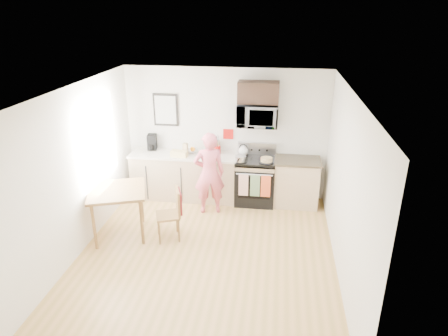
# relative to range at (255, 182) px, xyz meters

# --- Properties ---
(floor) EXTENTS (4.60, 4.60, 0.00)m
(floor) POSITION_rel_range_xyz_m (-0.63, -1.98, -0.44)
(floor) COLOR #A68140
(floor) RESTS_ON ground
(back_wall) EXTENTS (4.00, 0.04, 2.60)m
(back_wall) POSITION_rel_range_xyz_m (-0.63, 0.32, 0.86)
(back_wall) COLOR silver
(back_wall) RESTS_ON floor
(front_wall) EXTENTS (4.00, 0.04, 2.60)m
(front_wall) POSITION_rel_range_xyz_m (-0.63, -4.28, 0.86)
(front_wall) COLOR silver
(front_wall) RESTS_ON floor
(left_wall) EXTENTS (0.04, 4.60, 2.60)m
(left_wall) POSITION_rel_range_xyz_m (-2.63, -1.98, 0.86)
(left_wall) COLOR silver
(left_wall) RESTS_ON floor
(right_wall) EXTENTS (0.04, 4.60, 2.60)m
(right_wall) POSITION_rel_range_xyz_m (1.37, -1.98, 0.86)
(right_wall) COLOR silver
(right_wall) RESTS_ON floor
(ceiling) EXTENTS (4.00, 4.60, 0.04)m
(ceiling) POSITION_rel_range_xyz_m (-0.63, -1.98, 2.16)
(ceiling) COLOR silver
(ceiling) RESTS_ON back_wall
(window) EXTENTS (0.06, 1.40, 1.50)m
(window) POSITION_rel_range_xyz_m (-2.59, -1.18, 1.11)
(window) COLOR silver
(window) RESTS_ON left_wall
(cabinet_left) EXTENTS (2.10, 0.60, 0.90)m
(cabinet_left) POSITION_rel_range_xyz_m (-1.43, 0.02, 0.01)
(cabinet_left) COLOR tan
(cabinet_left) RESTS_ON floor
(countertop_left) EXTENTS (2.14, 0.64, 0.04)m
(countertop_left) POSITION_rel_range_xyz_m (-1.43, 0.02, 0.48)
(countertop_left) COLOR beige
(countertop_left) RESTS_ON cabinet_left
(cabinet_right) EXTENTS (0.84, 0.60, 0.90)m
(cabinet_right) POSITION_rel_range_xyz_m (0.80, 0.02, 0.01)
(cabinet_right) COLOR tan
(cabinet_right) RESTS_ON floor
(countertop_right) EXTENTS (0.88, 0.64, 0.04)m
(countertop_right) POSITION_rel_range_xyz_m (0.80, 0.02, 0.48)
(countertop_right) COLOR black
(countertop_right) RESTS_ON cabinet_right
(range) EXTENTS (0.76, 0.70, 1.16)m
(range) POSITION_rel_range_xyz_m (0.00, 0.00, 0.00)
(range) COLOR black
(range) RESTS_ON floor
(microwave) EXTENTS (0.76, 0.51, 0.42)m
(microwave) POSITION_rel_range_xyz_m (-0.00, 0.10, 1.32)
(microwave) COLOR #B3B3B8
(microwave) RESTS_ON back_wall
(upper_cabinet) EXTENTS (0.76, 0.35, 0.40)m
(upper_cabinet) POSITION_rel_range_xyz_m (-0.00, 0.15, 1.74)
(upper_cabinet) COLOR black
(upper_cabinet) RESTS_ON back_wall
(wall_art) EXTENTS (0.50, 0.04, 0.65)m
(wall_art) POSITION_rel_range_xyz_m (-1.83, 0.30, 1.31)
(wall_art) COLOR black
(wall_art) RESTS_ON back_wall
(wall_trivet) EXTENTS (0.20, 0.02, 0.20)m
(wall_trivet) POSITION_rel_range_xyz_m (-0.58, 0.31, 0.86)
(wall_trivet) COLOR #A2110D
(wall_trivet) RESTS_ON back_wall
(person) EXTENTS (0.66, 0.52, 1.58)m
(person) POSITION_rel_range_xyz_m (-0.82, -0.53, 0.35)
(person) COLOR #CB374C
(person) RESTS_ON floor
(dining_table) EXTENTS (1.00, 1.00, 0.85)m
(dining_table) POSITION_rel_range_xyz_m (-2.20, -1.56, 0.31)
(dining_table) COLOR brown
(dining_table) RESTS_ON floor
(chair) EXTENTS (0.52, 0.49, 0.90)m
(chair) POSITION_rel_range_xyz_m (-1.23, -1.52, 0.14)
(chair) COLOR brown
(chair) RESTS_ON floor
(knife_block) EXTENTS (0.11, 0.15, 0.23)m
(knife_block) POSITION_rel_range_xyz_m (-0.81, 0.21, 0.62)
(knife_block) COLOR brown
(knife_block) RESTS_ON countertop_left
(utensil_crock) EXTENTS (0.13, 0.13, 0.39)m
(utensil_crock) POSITION_rel_range_xyz_m (-0.77, 0.12, 0.66)
(utensil_crock) COLOR #A2110D
(utensil_crock) RESTS_ON countertop_left
(fruit_bowl) EXTENTS (0.29, 0.29, 0.11)m
(fruit_bowl) POSITION_rel_range_xyz_m (-1.30, 0.12, 0.55)
(fruit_bowl) COLOR white
(fruit_bowl) RESTS_ON countertop_left
(milk_carton) EXTENTS (0.10, 0.10, 0.23)m
(milk_carton) POSITION_rel_range_xyz_m (-1.39, -0.00, 0.62)
(milk_carton) COLOR tan
(milk_carton) RESTS_ON countertop_left
(coffee_maker) EXTENTS (0.20, 0.27, 0.31)m
(coffee_maker) POSITION_rel_range_xyz_m (-2.13, 0.20, 0.65)
(coffee_maker) COLOR black
(coffee_maker) RESTS_ON countertop_left
(bread_bag) EXTENTS (0.34, 0.19, 0.12)m
(bread_bag) POSITION_rel_range_xyz_m (-1.48, -0.13, 0.56)
(bread_bag) COLOR #E1C576
(bread_bag) RESTS_ON countertop_left
(cake) EXTENTS (0.27, 0.27, 0.09)m
(cake) POSITION_rel_range_xyz_m (0.21, -0.15, 0.53)
(cake) COLOR black
(cake) RESTS_ON range
(kettle) EXTENTS (0.19, 0.19, 0.24)m
(kettle) POSITION_rel_range_xyz_m (-0.26, 0.14, 0.59)
(kettle) COLOR white
(kettle) RESTS_ON range
(pot) EXTENTS (0.21, 0.36, 0.11)m
(pot) POSITION_rel_range_xyz_m (-0.28, -0.18, 0.54)
(pot) COLOR #B3B3B8
(pot) RESTS_ON range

